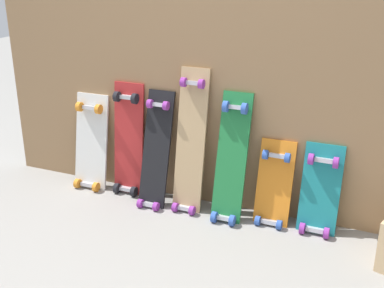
{
  "coord_description": "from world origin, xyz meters",
  "views": [
    {
      "loc": [
        1.07,
        -2.62,
        1.49
      ],
      "look_at": [
        0.0,
        -0.07,
        0.43
      ],
      "focal_mm": 46.22,
      "sensor_mm": 36.0,
      "label": 1
    }
  ],
  "objects_px": {
    "skateboard_black": "(156,155)",
    "skateboard_natural": "(190,147)",
    "skateboard_white": "(91,146)",
    "skateboard_teal": "(320,195)",
    "skateboard_green": "(231,163)",
    "skateboard_orange": "(274,189)",
    "skateboard_red": "(128,144)"
  },
  "relations": [
    {
      "from": "skateboard_red",
      "to": "skateboard_black",
      "type": "bearing_deg",
      "value": -15.95
    },
    {
      "from": "skateboard_natural",
      "to": "skateboard_white",
      "type": "bearing_deg",
      "value": 178.37
    },
    {
      "from": "skateboard_red",
      "to": "skateboard_natural",
      "type": "bearing_deg",
      "value": -5.27
    },
    {
      "from": "skateboard_red",
      "to": "skateboard_orange",
      "type": "bearing_deg",
      "value": -1.6
    },
    {
      "from": "skateboard_red",
      "to": "skateboard_green",
      "type": "bearing_deg",
      "value": -4.84
    },
    {
      "from": "skateboard_black",
      "to": "skateboard_teal",
      "type": "distance_m",
      "value": 1.02
    },
    {
      "from": "skateboard_natural",
      "to": "skateboard_orange",
      "type": "bearing_deg",
      "value": 1.62
    },
    {
      "from": "skateboard_black",
      "to": "skateboard_teal",
      "type": "relative_size",
      "value": 1.37
    },
    {
      "from": "skateboard_red",
      "to": "skateboard_teal",
      "type": "bearing_deg",
      "value": -1.11
    },
    {
      "from": "skateboard_natural",
      "to": "skateboard_black",
      "type": "bearing_deg",
      "value": -173.93
    },
    {
      "from": "skateboard_orange",
      "to": "skateboard_natural",
      "type": "bearing_deg",
      "value": -178.38
    },
    {
      "from": "skateboard_natural",
      "to": "skateboard_orange",
      "type": "xyz_separation_m",
      "value": [
        0.52,
        0.01,
        -0.19
      ]
    },
    {
      "from": "skateboard_black",
      "to": "skateboard_white",
      "type": "bearing_deg",
      "value": 174.97
    },
    {
      "from": "skateboard_black",
      "to": "skateboard_orange",
      "type": "height_order",
      "value": "skateboard_black"
    },
    {
      "from": "skateboard_black",
      "to": "skateboard_natural",
      "type": "relative_size",
      "value": 0.83
    },
    {
      "from": "skateboard_teal",
      "to": "skateboard_black",
      "type": "bearing_deg",
      "value": -177.63
    },
    {
      "from": "skateboard_white",
      "to": "skateboard_orange",
      "type": "distance_m",
      "value": 1.26
    },
    {
      "from": "skateboard_red",
      "to": "skateboard_orange",
      "type": "xyz_separation_m",
      "value": [
        0.98,
        -0.03,
        -0.13
      ]
    },
    {
      "from": "skateboard_white",
      "to": "skateboard_teal",
      "type": "bearing_deg",
      "value": -0.11
    },
    {
      "from": "skateboard_orange",
      "to": "skateboard_green",
      "type": "bearing_deg",
      "value": -172.43
    },
    {
      "from": "skateboard_orange",
      "to": "skateboard_teal",
      "type": "distance_m",
      "value": 0.26
    },
    {
      "from": "skateboard_red",
      "to": "skateboard_black",
      "type": "height_order",
      "value": "skateboard_red"
    },
    {
      "from": "skateboard_teal",
      "to": "skateboard_green",
      "type": "bearing_deg",
      "value": -175.9
    },
    {
      "from": "skateboard_green",
      "to": "skateboard_red",
      "type": "bearing_deg",
      "value": 175.16
    },
    {
      "from": "skateboard_teal",
      "to": "skateboard_white",
      "type": "bearing_deg",
      "value": 179.89
    },
    {
      "from": "skateboard_white",
      "to": "skateboard_green",
      "type": "xyz_separation_m",
      "value": [
        1.0,
        -0.04,
        0.06
      ]
    },
    {
      "from": "skateboard_black",
      "to": "skateboard_natural",
      "type": "xyz_separation_m",
      "value": [
        0.23,
        0.02,
        0.08
      ]
    },
    {
      "from": "skateboard_green",
      "to": "skateboard_orange",
      "type": "height_order",
      "value": "skateboard_green"
    },
    {
      "from": "skateboard_black",
      "to": "skateboard_orange",
      "type": "distance_m",
      "value": 0.76
    },
    {
      "from": "skateboard_orange",
      "to": "skateboard_teal",
      "type": "height_order",
      "value": "skateboard_teal"
    },
    {
      "from": "skateboard_teal",
      "to": "skateboard_natural",
      "type": "bearing_deg",
      "value": -178.69
    },
    {
      "from": "skateboard_red",
      "to": "skateboard_green",
      "type": "relative_size",
      "value": 0.97
    }
  ]
}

